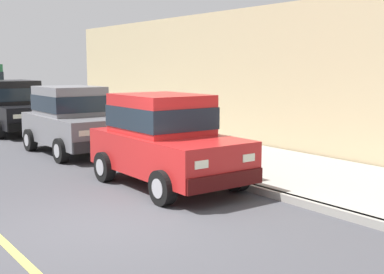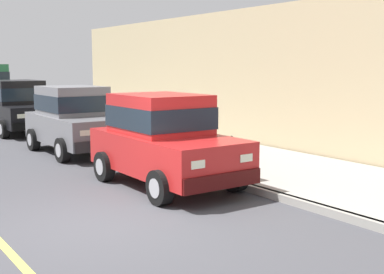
# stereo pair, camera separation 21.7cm
# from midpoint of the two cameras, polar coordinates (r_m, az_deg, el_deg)

# --- Properties ---
(ground_plane) EXTENTS (80.00, 80.00, 0.00)m
(ground_plane) POSITION_cam_midpoint_polar(r_m,az_deg,el_deg) (8.13, -8.95, -9.62)
(ground_plane) COLOR #424247
(curb) EXTENTS (0.16, 64.00, 0.14)m
(curb) POSITION_cam_midpoint_polar(r_m,az_deg,el_deg) (9.89, 7.99, -5.98)
(curb) COLOR gray
(curb) RESTS_ON ground
(sidewalk) EXTENTS (3.60, 64.00, 0.14)m
(sidewalk) POSITION_cam_midpoint_polar(r_m,az_deg,el_deg) (11.17, 14.77, -4.54)
(sidewalk) COLOR #99968E
(sidewalk) RESTS_ON ground
(lane_centre_line) EXTENTS (0.12, 57.60, 0.01)m
(lane_centre_line) POSITION_cam_midpoint_polar(r_m,az_deg,el_deg) (7.61, -20.03, -11.26)
(lane_centre_line) COLOR #E0D64C
(lane_centre_line) RESTS_ON ground
(car_red_hatchback) EXTENTS (1.98, 3.81, 1.88)m
(car_red_hatchback) POSITION_cam_midpoint_polar(r_m,az_deg,el_deg) (10.32, -2.60, -0.19)
(car_red_hatchback) COLOR red
(car_red_hatchback) RESTS_ON ground
(car_grey_hatchback) EXTENTS (1.97, 3.81, 1.88)m
(car_grey_hatchback) POSITION_cam_midpoint_polar(r_m,az_deg,el_deg) (14.61, -12.75, 2.07)
(car_grey_hatchback) COLOR slate
(car_grey_hatchback) RESTS_ON ground
(car_black_sedan) EXTENTS (2.10, 4.63, 1.92)m
(car_black_sedan) POSITION_cam_midpoint_polar(r_m,az_deg,el_deg) (19.74, -18.97, 3.37)
(car_black_sedan) COLOR black
(car_black_sedan) RESTS_ON ground
(dog_black) EXTENTS (0.71, 0.39, 0.49)m
(dog_black) POSITION_cam_midpoint_polar(r_m,az_deg,el_deg) (13.33, 4.11, -0.69)
(dog_black) COLOR black
(dog_black) RESTS_ON sidewalk
(building_facade) EXTENTS (0.50, 20.00, 4.16)m
(building_facade) POSITION_cam_midpoint_polar(r_m,az_deg,el_deg) (16.44, 4.50, 6.76)
(building_facade) COLOR tan
(building_facade) RESTS_ON ground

